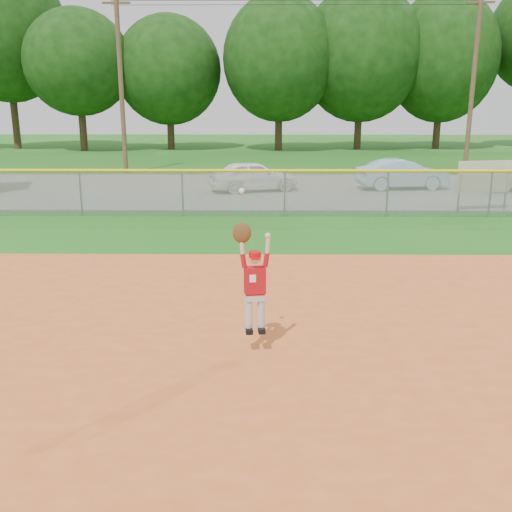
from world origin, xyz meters
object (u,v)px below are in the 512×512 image
Objects in this scene: car_white_a at (253,176)px; ballplayer at (253,279)px; car_blue at (403,174)px; sponsor_sign at (484,178)px.

car_white_a is 1.73× the size of ballplayer.
ballplayer is at bearing 151.58° from car_blue.
car_blue is at bearing 69.79° from ballplayer.
car_white_a is at bearing 90.86° from ballplayer.
car_white_a is 1.92× the size of sponsor_sign.
sponsor_sign is at bearing -137.19° from car_white_a.
car_blue is at bearing -101.85° from car_white_a.
car_white_a is 16.01m from ballplayer.
car_white_a is at bearing 150.83° from sponsor_sign.
car_blue reaches higher than car_white_a.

